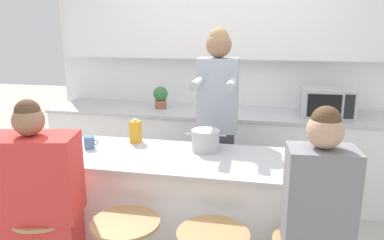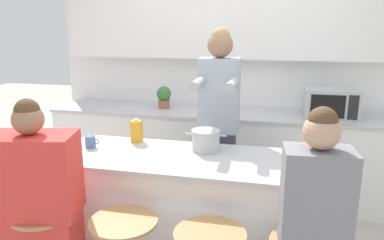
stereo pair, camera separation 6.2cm
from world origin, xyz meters
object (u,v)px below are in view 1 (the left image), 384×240
kitchen_island (190,215)px  cooking_pot (206,140)px  person_wrapped_blanket (40,222)px  fruit_bowl (314,157)px  microwave (327,103)px  coffee_cup_near (89,142)px  juice_carton (136,131)px  potted_plant (161,97)px  person_cooking (217,134)px

kitchen_island → cooking_pot: bearing=62.6°
person_wrapped_blanket → cooking_pot: 1.22m
fruit_bowl → microwave: microwave is taller
coffee_cup_near → juice_carton: juice_carton is taller
person_wrapped_blanket → fruit_bowl: bearing=10.6°
coffee_cup_near → cooking_pot: bearing=8.2°
coffee_cup_near → microwave: size_ratio=0.22×
person_wrapped_blanket → juice_carton: size_ratio=7.50×
cooking_pot → microwave: microwave is taller
cooking_pot → potted_plant: (-0.71, 1.25, 0.07)m
coffee_cup_near → person_wrapped_blanket: bearing=-91.0°
cooking_pot → coffee_cup_near: cooking_pot is taller
person_wrapped_blanket → person_cooking: bearing=40.3°
cooking_pot → juice_carton: (-0.58, 0.09, 0.01)m
cooking_pot → microwave: 1.56m
cooking_pot → juice_carton: 0.58m
cooking_pot → fruit_bowl: (0.75, -0.09, -0.04)m
person_wrapped_blanket → fruit_bowl: size_ratio=5.96×
kitchen_island → juice_carton: (-0.49, 0.25, 0.53)m
kitchen_island → microwave: 1.84m
kitchen_island → potted_plant: potted_plant is taller
coffee_cup_near → potted_plant: size_ratio=0.46×
kitchen_island → person_wrapped_blanket: (-0.79, -0.63, 0.20)m
fruit_bowl → potted_plant: (-1.46, 1.34, 0.11)m
kitchen_island → person_cooking: size_ratio=1.09×
microwave → potted_plant: microwave is taller
person_cooking → coffee_cup_near: person_cooking is taller
microwave → coffee_cup_near: bearing=-144.6°
person_cooking → juice_carton: person_cooking is taller
fruit_bowl → person_cooking: bearing=145.6°
potted_plant → juice_carton: bearing=-83.3°
person_wrapped_blanket → potted_plant: person_wrapped_blanket is taller
person_wrapped_blanket → coffee_cup_near: (0.01, 0.66, 0.29)m
person_wrapped_blanket → microwave: 2.76m
person_wrapped_blanket → cooking_pot: person_wrapped_blanket is taller
person_cooking → microwave: (0.97, 0.79, 0.15)m
coffee_cup_near → potted_plant: (0.15, 1.38, 0.11)m
person_cooking → person_wrapped_blanket: size_ratio=1.27×
fruit_bowl → coffee_cup_near: bearing=-178.8°
person_cooking → coffee_cup_near: (-0.89, -0.53, 0.03)m
cooking_pot → juice_carton: bearing=170.7°
kitchen_island → fruit_bowl: bearing=4.7°
kitchen_island → person_cooking: bearing=78.8°
kitchen_island → cooking_pot: (0.08, 0.16, 0.53)m
kitchen_island → potted_plant: bearing=114.0°
person_wrapped_blanket → juice_carton: 0.99m
cooking_pot → coffee_cup_near: (-0.86, -0.12, -0.03)m
fruit_bowl → coffee_cup_near: size_ratio=2.15×
fruit_bowl → juice_carton: size_ratio=1.26×
potted_plant → microwave: bearing=-1.8°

